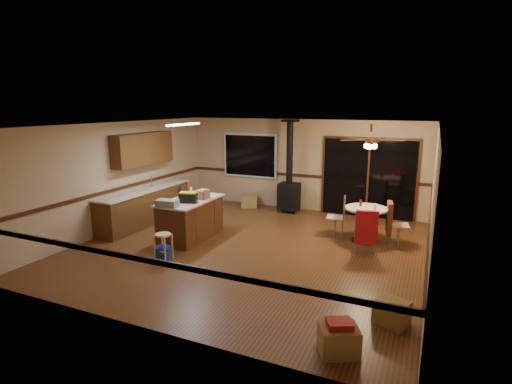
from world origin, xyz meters
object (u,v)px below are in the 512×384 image
Objects in this scene: box_corner_a at (339,340)px; box_under_window at (249,201)px; toolbox_grey at (167,203)px; chair_left at (340,212)px; wood_stove at (289,187)px; chair_right at (391,218)px; chair_near at (366,227)px; toolbox_black at (188,198)px; blue_bucket at (163,253)px; kitchen_island at (191,219)px; bar_stool at (163,247)px; box_corner_b at (392,312)px; dining_table at (366,218)px.

box_under_window is at bearing 123.64° from box_corner_a.
toolbox_grey reaches higher than chair_left.
wood_stove reaches higher than box_under_window.
wood_stove is at bearing 150.18° from chair_right.
chair_right is (4.32, 2.10, -0.37)m from toolbox_grey.
chair_near is 0.97m from chair_right.
chair_left is 0.74× the size of chair_near.
toolbox_black is (-1.18, -3.29, 0.27)m from wood_stove.
chair_right is at bearing 34.42° from blue_bucket.
wood_stove reaches higher than toolbox_grey.
chair_right is at bearing -29.82° from wood_stove.
kitchen_island is 3.26× the size of chair_left.
box_corner_a is (3.81, -1.59, -0.10)m from bar_stool.
box_corner_b is (3.30, -5.06, -0.56)m from wood_stove.
kitchen_island is 3.87m from chair_near.
dining_table reaches higher than box_under_window.
toolbox_black is 4.89m from box_corner_b.
wood_stove is at bearing -2.25° from box_under_window.
chair_left is at bearing 25.43° from kitchen_island.
chair_left is 3.81m from box_corner_b.
box_corner_b is at bearing -73.03° from chair_near.
wood_stove is 4.58m from blue_bucket.
wood_stove is 5.53× the size of toolbox_grey.
blue_bucket is at bearing -153.03° from chair_near.
toolbox_grey is at bearing -110.36° from wood_stove.
wood_stove is 6.66m from box_corner_a.
chair_near is (0.14, -0.88, 0.06)m from dining_table.
box_corner_b is (4.57, -5.11, -0.01)m from box_under_window.
chair_left reaches higher than dining_table.
toolbox_black is 3.95m from dining_table.
kitchen_island is at bearing 116.28° from toolbox_black.
box_under_window is (-3.81, 2.62, -0.41)m from chair_near.
blue_bucket is 4.09m from chair_near.
chair_near reaches higher than box_corner_a.
blue_bucket is at bearing -63.60° from toolbox_grey.
chair_right reaches higher than bar_stool.
kitchen_island is 0.89m from toolbox_grey.
box_corner_a is at bearing -86.18° from chair_near.
toolbox_grey reaches higher than bar_stool.
chair_right is 1.65× the size of box_corner_b.
chair_near is 4.64m from box_under_window.
chair_right is (4.22, 1.38, 0.14)m from kitchen_island.
kitchen_island is 3.11m from box_under_window.
box_corner_b is at bearing 61.33° from box_corner_a.
chair_left is at bearing 113.27° from box_corner_b.
toolbox_grey reaches higher than dining_table.
bar_stool is at bearing -141.40° from dining_table.
dining_table is 0.52m from chair_right.
toolbox_grey reaches higher than box_corner_b.
bar_stool is 1.71× the size of blue_bucket.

